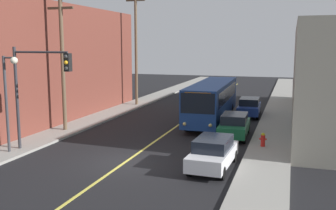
% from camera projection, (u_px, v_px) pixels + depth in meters
% --- Properties ---
extents(ground_plane, '(120.00, 120.00, 0.00)m').
position_uv_depth(ground_plane, '(125.00, 162.00, 21.02)').
color(ground_plane, black).
extents(sidewalk_left, '(2.50, 90.00, 0.15)m').
position_uv_depth(sidewalk_left, '(94.00, 120.00, 32.59)').
color(sidewalk_left, gray).
rests_on(sidewalk_left, ground).
extents(sidewalk_right, '(2.50, 90.00, 0.15)m').
position_uv_depth(sidewalk_right, '(273.00, 131.00, 28.25)').
color(sidewalk_right, gray).
rests_on(sidewalk_right, ground).
extents(lane_stripe_center, '(0.16, 60.00, 0.01)m').
position_uv_depth(lane_stripe_center, '(193.00, 115.00, 35.14)').
color(lane_stripe_center, '#D8CC4C').
rests_on(lane_stripe_center, ground).
extents(building_left_brick, '(10.00, 21.83, 9.47)m').
position_uv_depth(building_left_brick, '(30.00, 62.00, 34.03)').
color(building_left_brick, brown).
rests_on(building_left_brick, ground).
extents(city_bus, '(2.91, 12.22, 3.20)m').
position_uv_depth(city_bus, '(212.00, 99.00, 32.03)').
color(city_bus, navy).
rests_on(city_bus, ground).
extents(parked_car_white, '(1.97, 4.47, 1.62)m').
position_uv_depth(parked_car_white, '(213.00, 153.00, 19.84)').
color(parked_car_white, silver).
rests_on(parked_car_white, ground).
extents(parked_car_green, '(1.93, 4.45, 1.62)m').
position_uv_depth(parked_car_green, '(234.00, 125.00, 26.61)').
color(parked_car_green, '#196038').
rests_on(parked_car_green, ground).
extents(parked_car_blue, '(1.93, 4.45, 1.62)m').
position_uv_depth(parked_car_blue, '(249.00, 107.00, 34.49)').
color(parked_car_blue, navy).
rests_on(parked_car_blue, ground).
extents(utility_pole_near, '(2.40, 0.28, 10.13)m').
position_uv_depth(utility_pole_near, '(62.00, 52.00, 27.58)').
color(utility_pole_near, brown).
rests_on(utility_pole_near, sidewalk_left).
extents(utility_pole_mid, '(2.40, 0.28, 11.98)m').
position_uv_depth(utility_pole_mid, '(136.00, 41.00, 39.43)').
color(utility_pole_mid, brown).
rests_on(utility_pole_mid, sidewalk_left).
extents(traffic_signal_left_corner, '(3.75, 0.48, 6.00)m').
position_uv_depth(traffic_signal_left_corner, '(38.00, 79.00, 22.22)').
color(traffic_signal_left_corner, '#2D2D33').
rests_on(traffic_signal_left_corner, sidewalk_left).
extents(street_lamp_left, '(0.98, 0.40, 5.50)m').
position_uv_depth(street_lamp_left, '(9.00, 90.00, 21.99)').
color(street_lamp_left, '#38383D').
rests_on(street_lamp_left, sidewalk_left).
extents(fire_hydrant, '(0.44, 0.26, 0.84)m').
position_uv_depth(fire_hydrant, '(263.00, 139.00, 23.69)').
color(fire_hydrant, red).
rests_on(fire_hydrant, sidewalk_right).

